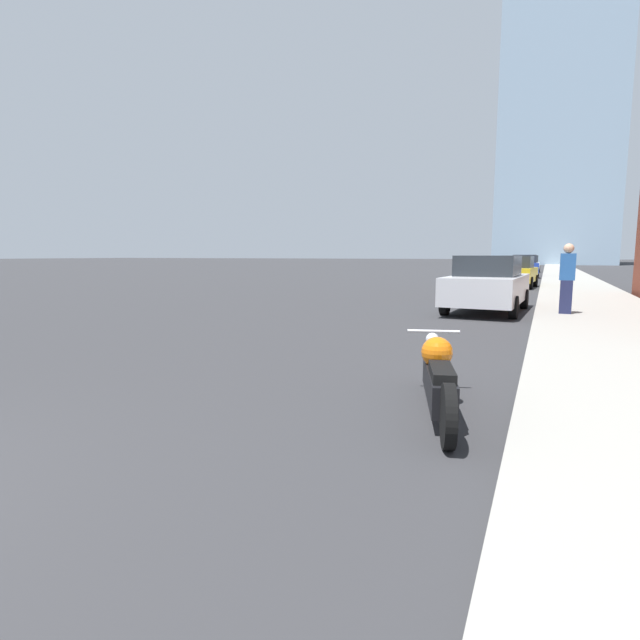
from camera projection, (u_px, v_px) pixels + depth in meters
The scene contains 8 objects.
sidewalk at pixel (567, 277), 36.24m from camera, with size 3.26×240.00×0.15m.
distant_tower at pixel (564, 62), 84.59m from camera, with size 18.86×18.86×68.32m.
motorcycle at pixel (438, 377), 5.26m from camera, with size 0.93×2.46×0.77m.
parked_car_silver at pixel (488, 284), 14.48m from camera, with size 2.16×4.62×1.63m.
parked_car_yellow at pixel (517, 272), 25.26m from camera, with size 2.00×3.98×1.60m.
parked_car_blue at pixel (524, 266), 36.87m from camera, with size 2.19×4.62×1.65m.
parked_car_white at pixel (529, 264), 48.19m from camera, with size 1.97×3.90×1.60m.
pedestrian at pixel (567, 277), 12.73m from camera, with size 0.36×0.25×1.79m.
Camera 1 is at (4.85, -0.52, 1.66)m, focal length 28.00 mm.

